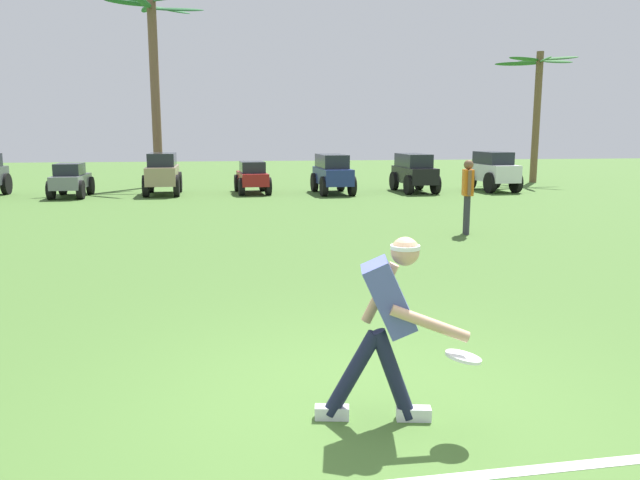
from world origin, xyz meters
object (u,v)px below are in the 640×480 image
object	(u,v)px
frisbee_thrower	(387,319)
parked_car_slot_e	(332,173)
frisbee_in_flight	(463,357)
parked_car_slot_d	(252,177)
parked_car_slot_c	(163,173)
parked_car_slot_g	(493,170)
teammate_near_sideline	(468,190)
parked_car_slot_f	(414,171)
palm_tree_left_of_centre	(537,99)
palm_tree_far_left	(155,74)
parked_car_slot_b	(71,180)

from	to	relation	value
frisbee_thrower	parked_car_slot_e	xyz separation A→B (m)	(2.34, 16.97, -0.07)
frisbee_in_flight	parked_car_slot_d	distance (m)	17.75
parked_car_slot_c	parked_car_slot_g	xyz separation A→B (m)	(11.63, -0.33, 0.00)
teammate_near_sideline	parked_car_slot_f	distance (m)	9.12
palm_tree_left_of_centre	palm_tree_far_left	bearing A→B (deg)	178.79
parked_car_slot_b	parked_car_slot_e	world-z (taller)	parked_car_slot_e
teammate_near_sideline	parked_car_slot_e	xyz separation A→B (m)	(-1.43, 8.84, -0.22)
parked_car_slot_d	palm_tree_far_left	distance (m)	6.04
frisbee_in_flight	parked_car_slot_d	xyz separation A→B (m)	(-0.89, 17.72, -0.02)
teammate_near_sideline	parked_car_slot_e	world-z (taller)	teammate_near_sideline
parked_car_slot_b	palm_tree_far_left	distance (m)	5.75
frisbee_in_flight	parked_car_slot_d	world-z (taller)	parked_car_slot_d
parked_car_slot_f	palm_tree_far_left	xyz separation A→B (m)	(-9.18, 3.58, 3.54)
parked_car_slot_b	parked_car_slot_e	bearing A→B (deg)	-0.42
parked_car_slot_b	palm_tree_left_of_centre	xyz separation A→B (m)	(17.72, 3.34, 2.85)
parked_car_slot_f	palm_tree_far_left	size ratio (longest dim) A/B	0.34
teammate_near_sideline	palm_tree_left_of_centre	world-z (taller)	palm_tree_left_of_centre
parked_car_slot_c	parked_car_slot_g	distance (m)	11.64
parked_car_slot_e	parked_car_slot_f	xyz separation A→B (m)	(2.95, 0.15, 0.00)
frisbee_in_flight	palm_tree_left_of_centre	world-z (taller)	palm_tree_left_of_centre
parked_car_slot_c	parked_car_slot_e	bearing A→B (deg)	-4.49
parked_car_slot_g	teammate_near_sideline	bearing A→B (deg)	-116.36
frisbee_thrower	parked_car_slot_b	distance (m)	18.17
parked_car_slot_d	parked_car_slot_e	size ratio (longest dim) A/B	0.92
frisbee_thrower	parked_car_slot_f	bearing A→B (deg)	72.82
parked_car_slot_f	palm_tree_left_of_centre	world-z (taller)	palm_tree_left_of_centre
teammate_near_sideline	palm_tree_left_of_centre	size ratio (longest dim) A/B	0.29
teammate_near_sideline	parked_car_slot_c	xyz separation A→B (m)	(-7.19, 9.29, -0.20)
frisbee_thrower	parked_car_slot_c	distance (m)	17.75
parked_car_slot_g	parked_car_slot_f	bearing A→B (deg)	179.54
parked_car_slot_f	frisbee_in_flight	bearing A→B (deg)	-105.43
parked_car_slot_b	palm_tree_far_left	size ratio (longest dim) A/B	0.31
teammate_near_sideline	parked_car_slot_g	xyz separation A→B (m)	(4.44, 8.96, -0.20)
palm_tree_left_of_centre	parked_car_slot_d	bearing A→B (deg)	-166.06
teammate_near_sideline	parked_car_slot_c	bearing A→B (deg)	127.74
teammate_near_sideline	parked_car_slot_b	distance (m)	13.47
parked_car_slot_b	parked_car_slot_d	bearing A→B (deg)	3.93
palm_tree_far_left	palm_tree_left_of_centre	xyz separation A→B (m)	(15.29, -0.32, -0.85)
frisbee_thrower	frisbee_in_flight	bearing A→B (deg)	-30.59
teammate_near_sideline	parked_car_slot_c	size ratio (longest dim) A/B	0.66
parked_car_slot_d	palm_tree_left_of_centre	bearing A→B (deg)	13.94
parked_car_slot_b	parked_car_slot_e	xyz separation A→B (m)	(8.66, -0.06, 0.16)
parked_car_slot_c	palm_tree_far_left	distance (m)	4.83
parked_car_slot_g	frisbee_in_flight	bearing A→B (deg)	-113.97
parked_car_slot_d	parked_car_slot_g	size ratio (longest dim) A/B	0.94
teammate_near_sideline	parked_car_slot_e	bearing A→B (deg)	99.21
frisbee_thrower	parked_car_slot_d	size ratio (longest dim) A/B	0.62
parked_car_slot_b	palm_tree_far_left	xyz separation A→B (m)	(2.44, 3.66, 3.70)
palm_tree_far_left	parked_car_slot_g	bearing A→B (deg)	-16.57
teammate_near_sideline	parked_car_slot_f	xyz separation A→B (m)	(1.52, 8.99, -0.22)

